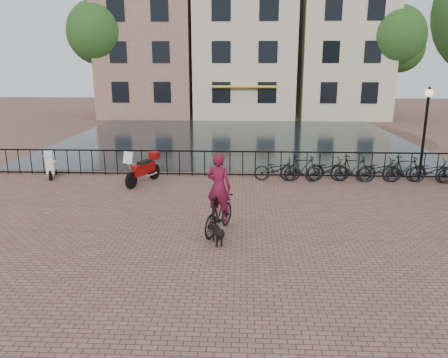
{
  "coord_description": "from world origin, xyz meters",
  "views": [
    {
      "loc": [
        0.55,
        -8.74,
        4.29
      ],
      "look_at": [
        0.0,
        3.0,
        1.2
      ],
      "focal_mm": 35.0,
      "sensor_mm": 36.0,
      "label": 1
    }
  ],
  "objects_px": {
    "lamp_post": "(426,118)",
    "scooter": "(51,162)",
    "motorcycle": "(143,165)",
    "cyclist": "(219,198)",
    "dog": "(217,234)"
  },
  "relations": [
    {
      "from": "cyclist",
      "to": "scooter",
      "type": "height_order",
      "value": "cyclist"
    },
    {
      "from": "dog",
      "to": "scooter",
      "type": "bearing_deg",
      "value": 120.08
    },
    {
      "from": "cyclist",
      "to": "scooter",
      "type": "bearing_deg",
      "value": -18.58
    },
    {
      "from": "lamp_post",
      "to": "dog",
      "type": "distance_m",
      "value": 9.89
    },
    {
      "from": "lamp_post",
      "to": "scooter",
      "type": "xyz_separation_m",
      "value": [
        -14.16,
        -0.06,
        -1.78
      ]
    },
    {
      "from": "dog",
      "to": "scooter",
      "type": "height_order",
      "value": "scooter"
    },
    {
      "from": "lamp_post",
      "to": "motorcycle",
      "type": "bearing_deg",
      "value": -175.32
    },
    {
      "from": "dog",
      "to": "scooter",
      "type": "distance_m",
      "value": 9.33
    },
    {
      "from": "motorcycle",
      "to": "scooter",
      "type": "distance_m",
      "value": 3.88
    },
    {
      "from": "dog",
      "to": "motorcycle",
      "type": "xyz_separation_m",
      "value": [
        -3.09,
        5.5,
        0.43
      ]
    },
    {
      "from": "motorcycle",
      "to": "scooter",
      "type": "bearing_deg",
      "value": -169.84
    },
    {
      "from": "lamp_post",
      "to": "motorcycle",
      "type": "height_order",
      "value": "lamp_post"
    },
    {
      "from": "dog",
      "to": "lamp_post",
      "type": "bearing_deg",
      "value": 23.55
    },
    {
      "from": "lamp_post",
      "to": "scooter",
      "type": "distance_m",
      "value": 14.28
    },
    {
      "from": "cyclist",
      "to": "scooter",
      "type": "relative_size",
      "value": 1.88
    }
  ]
}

